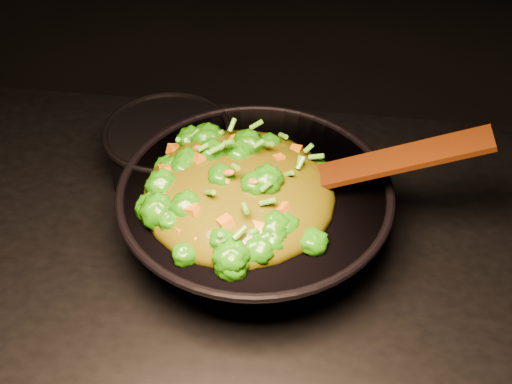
# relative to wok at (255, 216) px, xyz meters

# --- Properties ---
(wok) EXTENTS (0.46, 0.46, 0.11)m
(wok) POSITION_rel_wok_xyz_m (0.00, 0.00, 0.00)
(wok) COLOR black
(wok) RESTS_ON stovetop
(stir_fry) EXTENTS (0.33, 0.33, 0.09)m
(stir_fry) POSITION_rel_wok_xyz_m (-0.02, -0.02, 0.10)
(stir_fry) COLOR #217508
(stir_fry) RESTS_ON wok
(spatula) EXTENTS (0.30, 0.06, 0.13)m
(spatula) POSITION_rel_wok_xyz_m (0.16, 0.01, 0.11)
(spatula) COLOR #3C1708
(spatula) RESTS_ON wok
(back_pot) EXTENTS (0.24, 0.24, 0.11)m
(back_pot) POSITION_rel_wok_xyz_m (-0.16, 0.12, 0.00)
(back_pot) COLOR black
(back_pot) RESTS_ON stovetop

